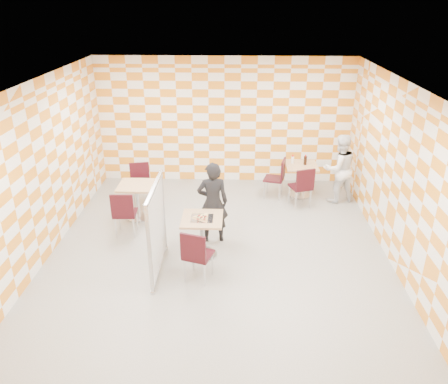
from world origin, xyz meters
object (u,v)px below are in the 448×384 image
man_dark (213,203)px  soda_bottle (305,160)px  sport_bottle (293,160)px  second_table (301,175)px  chair_main_front (196,253)px  main_table (202,230)px  chair_second_front (303,185)px  empty_table (137,195)px  man_white (339,168)px  chair_second_side (278,175)px  chair_empty_far (140,181)px  partition (157,229)px  chair_empty_near (124,211)px

man_dark → soda_bottle: size_ratio=6.78×
sport_bottle → second_table: bearing=-27.5°
second_table → chair_main_front: bearing=-121.3°
main_table → chair_second_front: chair_second_front is taller
main_table → empty_table: (-1.45, 1.39, 0.00)m
soda_bottle → main_table: bearing=-128.6°
soda_bottle → man_white: bearing=-21.7°
chair_second_side → man_dark: man_dark is taller
chair_second_front → chair_empty_far: (-3.51, 0.10, 0.00)m
partition → sport_bottle: size_ratio=7.75×
empty_table → chair_second_side: chair_second_side is taller
chair_second_side → chair_empty_near: (-3.03, -1.87, 0.00)m
chair_second_side → soda_bottle: size_ratio=4.02×
chair_empty_near → empty_table: bearing=84.7°
chair_second_front → soda_bottle: soda_bottle is taller
sport_bottle → soda_bottle: (0.28, -0.07, 0.01)m
partition → man_white: bearing=39.1°
chair_empty_far → man_dark: man_dark is taller
soda_bottle → chair_main_front: bearing=-122.0°
chair_main_front → partition: 0.76m
partition → man_dark: size_ratio=0.99×
empty_table → man_dark: 1.83m
second_table → chair_main_front: (-2.08, -3.41, 0.04)m
empty_table → chair_empty_far: chair_empty_far is taller
chair_main_front → chair_second_front: (2.03, 2.77, 0.00)m
chair_second_front → second_table: bearing=85.9°
second_table → partition: size_ratio=0.48×
main_table → chair_second_front: size_ratio=0.81×
main_table → empty_table: bearing=136.1°
main_table → chair_second_side: (1.51, 2.49, 0.04)m
main_table → chair_empty_near: bearing=157.9°
chair_main_front → soda_bottle: soda_bottle is taller
man_white → chair_second_front: bearing=7.6°
sport_bottle → chair_second_side: bearing=-144.4°
empty_table → sport_bottle: (3.29, 1.33, 0.33)m
empty_table → chair_empty_far: bearing=96.0°
chair_empty_near → second_table: bearing=29.3°
second_table → chair_empty_far: (-3.56, -0.54, 0.04)m
empty_table → sport_bottle: bearing=22.0°
man_dark → sport_bottle: (1.69, 2.18, 0.06)m
chair_second_side → chair_empty_far: size_ratio=1.00×
chair_empty_far → man_white: (4.34, 0.29, 0.23)m
chair_empty_near → partition: partition is taller
main_table → chair_second_front: bearing=44.9°
chair_second_side → chair_empty_near: same height
chair_main_front → chair_second_side: same height
chair_second_side → sport_bottle: 0.50m
chair_empty_near → man_white: 4.69m
chair_empty_far → partition: 2.70m
chair_empty_near → chair_empty_far: (0.00, 1.46, 0.00)m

